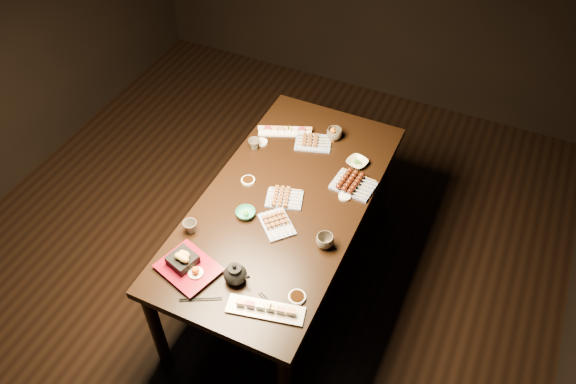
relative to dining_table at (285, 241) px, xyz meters
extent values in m
plane|color=black|center=(-0.26, -0.26, -0.38)|extent=(5.00, 5.00, 0.00)
cube|color=black|center=(0.00, 0.00, 0.00)|extent=(0.94, 1.82, 0.75)
imported|color=#2F906C|center=(-0.15, -0.20, 0.39)|extent=(0.11, 0.11, 0.03)
imported|color=#EEE9C3|center=(0.28, 0.46, 0.39)|extent=(0.15, 0.15, 0.03)
imported|color=#50483D|center=(-0.36, -0.42, 0.41)|extent=(0.10, 0.10, 0.07)
imported|color=#50483D|center=(0.33, -0.21, 0.41)|extent=(0.12, 0.12, 0.07)
imported|color=#50483D|center=(-0.36, 0.32, 0.41)|extent=(0.09, 0.09, 0.07)
imported|color=#50483D|center=(0.06, 0.62, 0.41)|extent=(0.10, 0.10, 0.08)
cylinder|color=brown|center=(0.06, 0.60, 0.43)|extent=(0.05, 0.05, 0.12)
cylinder|color=white|center=(-0.26, 0.05, 0.38)|extent=(0.09, 0.09, 0.01)
cylinder|color=white|center=(0.31, 0.17, 0.38)|extent=(0.09, 0.09, 0.01)
cylinder|color=white|center=(0.34, -0.57, 0.38)|extent=(0.11, 0.11, 0.02)
cylinder|color=white|center=(-0.34, 0.39, 0.38)|extent=(0.10, 0.10, 0.01)
camera|label=1|loc=(0.94, -1.98, 2.73)|focal=35.00mm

